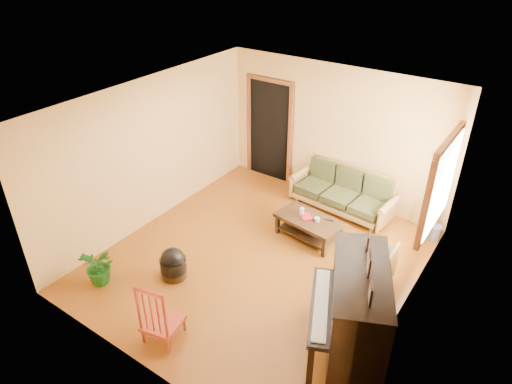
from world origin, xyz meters
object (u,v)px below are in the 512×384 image
Objects in this scene: piano at (356,315)px; potted_plant at (99,267)px; coffee_table at (309,228)px; armchair at (369,266)px; red_chair at (161,309)px; footstool at (173,267)px; ceramic_crock at (435,233)px; sofa at (342,191)px.

piano is 3.77m from potted_plant.
armchair is (1.30, -0.57, 0.17)m from coffee_table.
coffee_table is at bearing 153.85° from armchair.
potted_plant is (-1.51, 0.22, -0.18)m from red_chair.
ceramic_crock is at bearing 47.37° from footstool.
footstool is at bearing -132.63° from ceramic_crock.
sofa is 4.40m from potted_plant.
piano reaches higher than armchair.
coffee_table is 3.04m from red_chair.
potted_plant is (-2.06, -3.88, -0.11)m from sofa.
piano is 2.89m from footstool.
red_chair reaches higher than sofa.
armchair is 0.77× the size of red_chair.
potted_plant is at bearing -112.77° from sofa.
piano is at bearing 4.10° from footstool.
piano is 3.72× the size of footstool.
sofa is 2.00× the size of red_chair.
potted_plant is (-3.64, -0.92, -0.36)m from piano.
piano is at bearing -48.37° from coffee_table.
sofa is 3.41m from footstool.
piano reaches higher than footstool.
armchair is at bearing 30.48° from footstool.
armchair is 1.85× the size of footstool.
coffee_table is 0.74× the size of piano.
sofa is at bearing 70.38° from red_chair.
ceramic_crock is at bearing 72.35° from armchair.
coffee_table is 2.51m from piano.
piano is at bearing -56.78° from sofa.
red_chair is at bearing -92.46° from sofa.
coffee_table reaches higher than ceramic_crock.
armchair is at bearing 33.63° from potted_plant.
red_chair is at bearing -8.18° from potted_plant.
piano is 5.67× the size of ceramic_crock.
coffee_table is 2.15m from ceramic_crock.
sofa reaches higher than ceramic_crock.
footstool is 4.41m from ceramic_crock.
red_chair is (0.72, -0.94, 0.29)m from footstool.
coffee_table is 2.77× the size of footstool.
sofa is 4.80× the size of footstool.
ceramic_crock is at bearing 49.48° from red_chair.
ceramic_crock is (0.15, 3.04, -0.53)m from piano.
potted_plant is at bearing 169.67° from piano.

